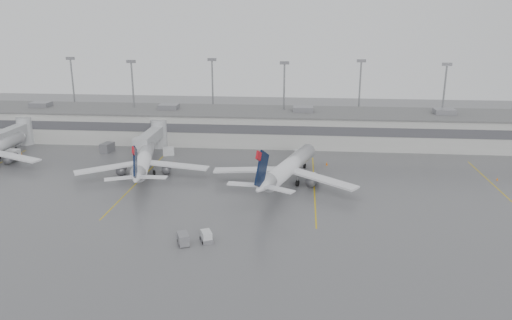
{
  "coord_description": "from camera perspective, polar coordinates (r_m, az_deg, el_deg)",
  "views": [
    {
      "loc": [
        14.85,
        -68.09,
        32.32
      ],
      "look_at": [
        6.14,
        24.0,
        5.0
      ],
      "focal_mm": 35.0,
      "sensor_mm": 36.0,
      "label": 1
    }
  ],
  "objects": [
    {
      "name": "gse_loader",
      "position": [
        125.81,
        -16.63,
        1.38
      ],
      "size": [
        2.81,
        3.83,
        2.17
      ],
      "primitive_type": "cube",
      "rotation": [
        0.0,
        0.0,
        -0.2
      ],
      "color": "slate",
      "rests_on": "ground"
    },
    {
      "name": "jet_bridge_left",
      "position": [
        136.79,
        -25.73,
        2.8
      ],
      "size": [
        4.0,
        17.2,
        7.0
      ],
      "color": "#A0A2A5",
      "rests_on": "ground"
    },
    {
      "name": "cone_c",
      "position": [
        111.23,
        8.09,
        -0.4
      ],
      "size": [
        0.47,
        0.47,
        0.75
      ],
      "primitive_type": "cone",
      "color": "orange",
      "rests_on": "ground"
    },
    {
      "name": "baggage_tug",
      "position": [
        74.5,
        -5.68,
        -8.81
      ],
      "size": [
        2.41,
        2.91,
        1.62
      ],
      "rotation": [
        0.0,
        0.0,
        0.4
      ],
      "color": "silver",
      "rests_on": "ground"
    },
    {
      "name": "jet_mid_left",
      "position": [
        105.4,
        -12.76,
        -0.08
      ],
      "size": [
        26.64,
        30.17,
        9.88
      ],
      "rotation": [
        0.0,
        0.0,
        0.21
      ],
      "color": "white",
      "rests_on": "ground"
    },
    {
      "name": "cone_d",
      "position": [
        111.39,
        25.86,
        -1.95
      ],
      "size": [
        0.38,
        0.38,
        0.6
      ],
      "primitive_type": "cone",
      "color": "orange",
      "rests_on": "ground"
    },
    {
      "name": "stand_markings",
      "position": [
        98.72,
        -3.55,
        -2.69
      ],
      "size": [
        105.25,
        40.0,
        0.01
      ],
      "color": "gold",
      "rests_on": "ground"
    },
    {
      "name": "cone_a",
      "position": [
        130.06,
        -25.24,
        0.64
      ],
      "size": [
        0.5,
        0.5,
        0.8
      ],
      "primitive_type": "cone",
      "color": "orange",
      "rests_on": "ground"
    },
    {
      "name": "gse_uld_c",
      "position": [
        116.61,
        5.03,
        0.74
      ],
      "size": [
        2.48,
        1.67,
        1.75
      ],
      "primitive_type": "cube",
      "rotation": [
        0.0,
        0.0,
        0.01
      ],
      "color": "silver",
      "rests_on": "ground"
    },
    {
      "name": "gse_uld_b",
      "position": [
        119.74,
        -9.99,
        0.99
      ],
      "size": [
        2.99,
        2.45,
        1.82
      ],
      "primitive_type": "cube",
      "rotation": [
        0.0,
        0.0,
        0.32
      ],
      "color": "silver",
      "rests_on": "ground"
    },
    {
      "name": "baggage_cart",
      "position": [
        73.99,
        -8.33,
        -8.89
      ],
      "size": [
        2.37,
        2.95,
        1.66
      ],
      "rotation": [
        0.0,
        0.0,
        0.4
      ],
      "color": "slate",
      "rests_on": "ground"
    },
    {
      "name": "terminal",
      "position": [
        130.03,
        -1.29,
        3.95
      ],
      "size": [
        152.0,
        17.0,
        9.45
      ],
      "color": "#A9A9A4",
      "rests_on": "ground"
    },
    {
      "name": "gse_uld_a",
      "position": [
        129.13,
        -25.96,
        0.69
      ],
      "size": [
        2.69,
        1.83,
        1.88
      ],
      "primitive_type": "cube",
      "rotation": [
        0.0,
        0.0,
        -0.02
      ],
      "color": "silver",
      "rests_on": "ground"
    },
    {
      "name": "light_masts",
      "position": [
        134.22,
        -1.02,
        7.75
      ],
      "size": [
        142.4,
        8.0,
        20.6
      ],
      "color": "gray",
      "rests_on": "ground"
    },
    {
      "name": "cone_b",
      "position": [
        112.57,
        -9.36,
        -0.3
      ],
      "size": [
        0.38,
        0.38,
        0.6
      ],
      "primitive_type": "cone",
      "color": "orange",
      "rests_on": "ground"
    },
    {
      "name": "jet_bridge_right",
      "position": [
        122.52,
        -11.54,
        2.69
      ],
      "size": [
        4.0,
        17.2,
        7.0
      ],
      "color": "#A0A2A5",
      "rests_on": "ground"
    },
    {
      "name": "jet_mid_right",
      "position": [
        97.5,
        3.63,
        -0.89
      ],
      "size": [
        28.03,
        31.92,
        10.65
      ],
      "rotation": [
        0.0,
        0.0,
        -0.3
      ],
      "color": "white",
      "rests_on": "ground"
    },
    {
      "name": "ground",
      "position": [
        76.82,
        -6.33,
        -8.53
      ],
      "size": [
        260.0,
        260.0,
        0.0
      ],
      "primitive_type": "plane",
      "color": "#4C4C4E",
      "rests_on": "ground"
    }
  ]
}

